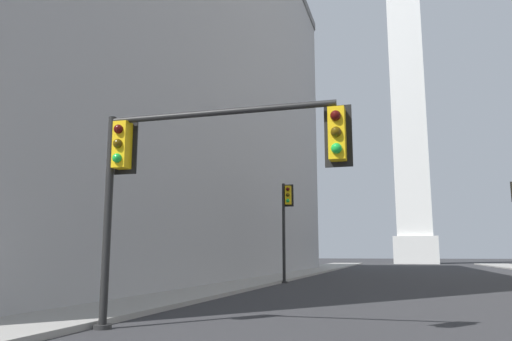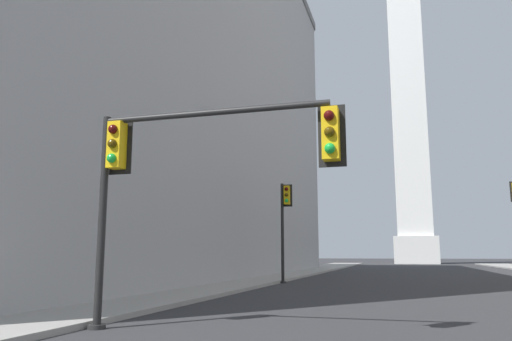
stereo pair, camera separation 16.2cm
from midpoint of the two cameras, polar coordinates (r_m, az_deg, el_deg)
name	(u,v)px [view 2 (the right image)]	position (r m, az deg, el deg)	size (l,w,h in m)	color
sidewalk_left	(269,276)	(36.67, 1.67, -11.99)	(5.00, 108.96, 0.15)	gray
building_left	(105,81)	(42.07, -16.74, 9.72)	(25.64, 51.58, 30.44)	#9E9EA0
obelisk	(409,109)	(97.29, 17.09, 6.77)	(7.48, 7.48, 58.90)	silver
traffic_light_near_left	(183,160)	(11.21, -7.91, 1.22)	(5.77, 0.50, 4.85)	black
traffic_light_mid_left	(285,217)	(29.45, 3.45, -5.30)	(0.76, 0.52, 5.78)	black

